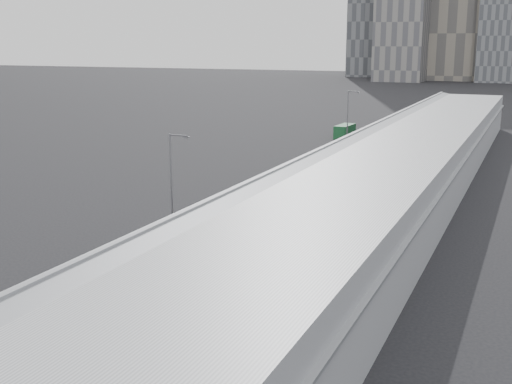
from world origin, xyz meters
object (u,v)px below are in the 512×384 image
Objects in this scene: bus_6 at (362,147)px; bus_7 at (388,135)px; street_lamp_far at (349,114)px; shipping_container at (345,131)px; bus_9 at (416,119)px; bus_3 at (241,213)px; street_lamp_near at (173,177)px; bus_8 at (400,128)px; bus_5 at (328,166)px; bus_1 at (42,325)px; bus_4 at (298,184)px; suv at (378,127)px; bus_2 at (167,264)px.

bus_7 is (0.62, 14.94, 0.05)m from bus_6.
shipping_container is (-3.06, 8.63, -4.12)m from street_lamp_far.
bus_9 is at bearing 87.05° from bus_6.
shipping_container is at bearing 147.16° from bus_7.
street_lamp_near is (-5.14, -3.43, 3.63)m from bus_3.
street_lamp_near is (-5.29, -46.27, 3.67)m from bus_6.
bus_7 is 1.11× the size of bus_9.
bus_6 is 12.89m from street_lamp_far.
bus_7 reaches higher than bus_6.
bus_8 is 2.23× the size of shipping_container.
bus_5 is 31.43m from bus_7.
bus_3 is 2.21× the size of shipping_container.
street_lamp_far is at bearing 93.47° from bus_1.
bus_4 is at bearing 71.81° from street_lamp_near.
street_lamp_near reaches higher than shipping_container.
bus_9 is at bearing 93.45° from bus_4.
bus_3 is 42.84m from bus_6.
street_lamp_far is at bearing 90.03° from street_lamp_near.
bus_3 is 7.17m from street_lamp_near.
bus_1 is 1.41× the size of street_lamp_near.
bus_8 is 8.37m from suv.
street_lamp_near is 77.71m from suv.
bus_3 is (-0.90, 14.52, 0.12)m from bus_2.
bus_1 is 1.41× the size of street_lamp_far.
bus_4 is 1.49× the size of street_lamp_far.
street_lamp_near reaches higher than suv.
bus_7 is at bearing -90.12° from bus_8.
bus_4 is 29.01m from bus_6.
bus_7 is at bearing 85.79° from bus_6.
bus_6 is 0.97× the size of bus_8.
street_lamp_near is at bearing -98.35° from bus_6.
bus_7 is at bearing -25.73° from shipping_container.
bus_7 is at bearing 88.61° from bus_3.
street_lamp_far is (-0.03, 57.42, 0.02)m from street_lamp_near.
shipping_container is at bearing -114.36° from bus_9.
street_lamp_far is (-5.16, 27.63, 3.70)m from bus_5.
bus_9 is at bearing 69.57° from shipping_container.
bus_4 reaches higher than bus_7.
bus_6 reaches higher than suv.
bus_9 is (0.81, 41.49, -0.10)m from bus_6.
bus_2 is at bearing -85.44° from bus_4.
bus_4 is 43.95m from bus_7.
bus_3 is at bearing -92.03° from bus_6.
bus_2 is 2.05× the size of shipping_container.
bus_3 reaches higher than shipping_container.
bus_9 is at bearing 37.59° from suv.
bus_8 reaches higher than bus_9.
bus_7 is 10.28m from bus_8.
street_lamp_near is at bearing -104.23° from bus_5.
bus_1 is at bearing -91.92° from bus_6.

